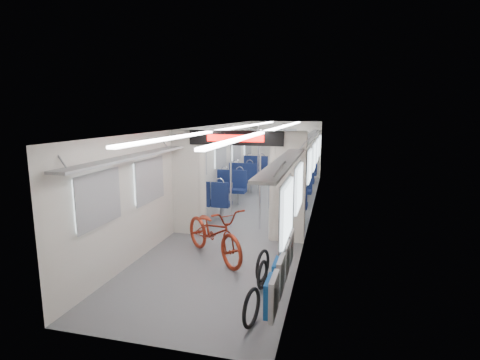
{
  "coord_description": "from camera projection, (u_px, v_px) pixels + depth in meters",
  "views": [
    {
      "loc": [
        1.99,
        -9.55,
        2.68
      ],
      "look_at": [
        -0.11,
        -1.3,
        1.13
      ],
      "focal_mm": 28.0,
      "sensor_mm": 36.0,
      "label": 1
    }
  ],
  "objects": [
    {
      "name": "carriage",
      "position": [
        254.0,
        159.0,
        9.55
      ],
      "size": [
        12.0,
        12.02,
        2.31
      ],
      "color": "#515456",
      "rests_on": "ground"
    },
    {
      "name": "bicycle",
      "position": [
        214.0,
        232.0,
        6.88
      ],
      "size": [
        1.86,
        1.78,
        1.0
      ],
      "primitive_type": "imported",
      "rotation": [
        0.0,
        0.0,
        0.83
      ],
      "color": "maroon",
      "rests_on": "ground"
    },
    {
      "name": "flip_bench",
      "position": [
        282.0,
        268.0,
        5.12
      ],
      "size": [
        0.12,
        2.08,
        0.49
      ],
      "color": "gray",
      "rests_on": "carriage"
    },
    {
      "name": "bike_hoop_a",
      "position": [
        252.0,
        310.0,
        4.7
      ],
      "size": [
        0.14,
        0.52,
        0.52
      ],
      "primitive_type": "torus",
      "rotation": [
        1.57,
        0.0,
        1.39
      ],
      "color": "black",
      "rests_on": "ground"
    },
    {
      "name": "bike_hoop_b",
      "position": [
        263.0,
        276.0,
        5.72
      ],
      "size": [
        0.1,
        0.46,
        0.45
      ],
      "primitive_type": "torus",
      "rotation": [
        1.57,
        0.0,
        1.45
      ],
      "color": "black",
      "rests_on": "ground"
    },
    {
      "name": "bike_hoop_c",
      "position": [
        263.0,
        267.0,
        5.97
      ],
      "size": [
        0.15,
        0.53,
        0.53
      ],
      "primitive_type": "torus",
      "rotation": [
        1.57,
        0.0,
        1.38
      ],
      "color": "black",
      "rests_on": "ground"
    },
    {
      "name": "seat_bay_near_left",
      "position": [
        222.0,
        191.0,
        10.21
      ],
      "size": [
        0.91,
        2.06,
        1.1
      ],
      "color": "#0D183D",
      "rests_on": "ground"
    },
    {
      "name": "seat_bay_near_right",
      "position": [
        293.0,
        192.0,
        10.1
      ],
      "size": [
        0.93,
        2.16,
        1.13
      ],
      "color": "#0D183D",
      "rests_on": "ground"
    },
    {
      "name": "seat_bay_far_left",
      "position": [
        250.0,
        172.0,
        13.42
      ],
      "size": [
        0.93,
        2.18,
        1.13
      ],
      "color": "#0D183D",
      "rests_on": "ground"
    },
    {
      "name": "seat_bay_far_right",
      "position": [
        303.0,
        174.0,
        13.24
      ],
      "size": [
        0.89,
        1.97,
        1.07
      ],
      "color": "#0D183D",
      "rests_on": "ground"
    },
    {
      "name": "stanchion_near_left",
      "position": [
        231.0,
        179.0,
        8.59
      ],
      "size": [
        0.04,
        0.04,
        2.3
      ],
      "primitive_type": "cylinder",
      "color": "silver",
      "rests_on": "ground"
    },
    {
      "name": "stanchion_near_right",
      "position": [
        260.0,
        180.0,
        8.49
      ],
      "size": [
        0.04,
        0.04,
        2.3
      ],
      "primitive_type": "cylinder",
      "color": "silver",
      "rests_on": "ground"
    },
    {
      "name": "stanchion_far_left",
      "position": [
        258.0,
        161.0,
        11.85
      ],
      "size": [
        0.05,
        0.05,
        2.3
      ],
      "primitive_type": "cylinder",
      "color": "silver",
      "rests_on": "ground"
    },
    {
      "name": "stanchion_far_right",
      "position": [
        282.0,
        161.0,
        11.77
      ],
      "size": [
        0.04,
        0.04,
        2.3
      ],
      "primitive_type": "cylinder",
      "color": "silver",
      "rests_on": "ground"
    }
  ]
}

